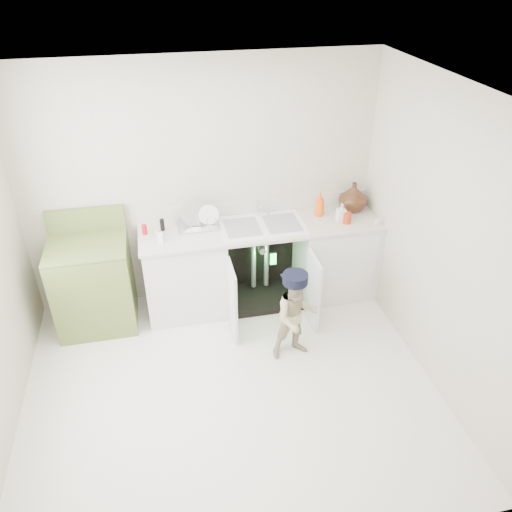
{
  "coord_description": "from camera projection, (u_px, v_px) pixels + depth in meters",
  "views": [
    {
      "loc": [
        -0.43,
        -3.05,
        3.3
      ],
      "look_at": [
        0.38,
        0.7,
        0.88
      ],
      "focal_mm": 35.0,
      "sensor_mm": 36.0,
      "label": 1
    }
  ],
  "objects": [
    {
      "name": "repair_worker",
      "position": [
        297.0,
        315.0,
        4.48
      ],
      "size": [
        0.46,
        0.75,
        0.9
      ],
      "rotation": [
        0.0,
        0.0,
        0.1
      ],
      "color": "tan",
      "rests_on": "ground"
    },
    {
      "name": "avocado_stove",
      "position": [
        94.0,
        283.0,
        4.88
      ],
      "size": [
        0.74,
        0.65,
        1.14
      ],
      "color": "#5A7332",
      "rests_on": "ground"
    },
    {
      "name": "counter_run",
      "position": [
        264.0,
        261.0,
        5.21
      ],
      "size": [
        2.44,
        1.02,
        1.21
      ],
      "color": "silver",
      "rests_on": "ground"
    },
    {
      "name": "ground",
      "position": [
        231.0,
        387.0,
        4.36
      ],
      "size": [
        3.5,
        3.5,
        0.0
      ],
      "primitive_type": "plane",
      "color": "beige",
      "rests_on": "ground"
    },
    {
      "name": "room_shell",
      "position": [
        226.0,
        268.0,
        3.69
      ],
      "size": [
        6.0,
        5.5,
        1.26
      ],
      "color": "beige",
      "rests_on": "ground"
    }
  ]
}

